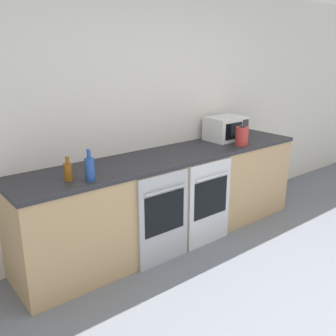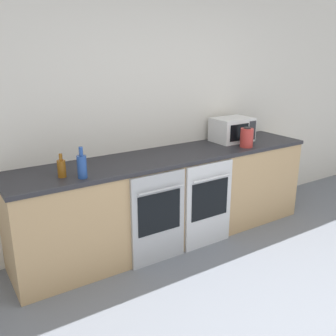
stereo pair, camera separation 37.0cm
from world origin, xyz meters
name	(u,v)px [view 2 (the right image)]	position (x,y,z in m)	size (l,w,h in m)	color
wall_back	(152,114)	(0.00, 2.44, 1.30)	(10.00, 0.06, 2.60)	silver
counter_back	(170,197)	(0.00, 2.08, 0.47)	(3.27, 0.68, 0.94)	tan
oven_left	(159,218)	(-0.36, 1.73, 0.45)	(0.56, 0.06, 0.89)	#A8AAAF
oven_right	(209,205)	(0.24, 1.73, 0.45)	(0.56, 0.06, 0.89)	silver
microwave	(232,130)	(0.92, 2.18, 1.07)	(0.44, 0.33, 0.27)	silver
bottle_blue	(82,166)	(-1.01, 1.85, 1.04)	(0.08, 0.08, 0.26)	#234793
bottle_amber	(62,168)	(-1.15, 1.97, 1.02)	(0.07, 0.07, 0.20)	#8C5114
kettle	(247,138)	(0.86, 1.89, 1.04)	(0.14, 0.14, 0.22)	#B2332D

